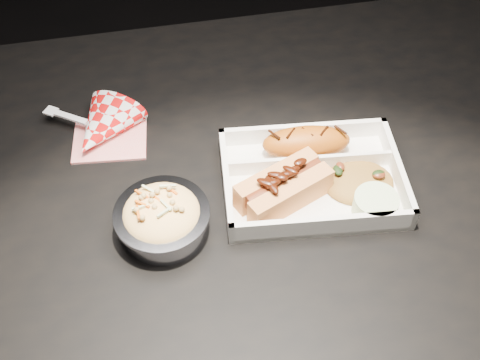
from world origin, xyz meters
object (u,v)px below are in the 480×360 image
at_px(food_tray, 311,180).
at_px(napkin_fork, 101,129).
at_px(hotdog, 284,187).
at_px(foil_coleslaw_cup, 162,217).
at_px(fried_pastry, 306,142).
at_px(dining_table, 236,221).

xyz_separation_m(food_tray, napkin_fork, (-0.29, 0.16, 0.01)).
xyz_separation_m(food_tray, hotdog, (-0.05, -0.02, 0.02)).
relative_size(food_tray, foil_coleslaw_cup, 2.13).
height_order(fried_pastry, napkin_fork, napkin_fork).
bearing_deg(dining_table, food_tray, -12.92).
relative_size(hotdog, foil_coleslaw_cup, 1.13).
bearing_deg(food_tray, foil_coleslaw_cup, -163.54).
height_order(dining_table, hotdog, hotdog).
xyz_separation_m(food_tray, foil_coleslaw_cup, (-0.22, -0.04, 0.02)).
bearing_deg(foil_coleslaw_cup, hotdog, 5.94).
bearing_deg(fried_pastry, foil_coleslaw_cup, -156.92).
distance_m(dining_table, hotdog, 0.14).
bearing_deg(fried_pastry, hotdog, -124.86).
relative_size(fried_pastry, napkin_fork, 0.81).
distance_m(hotdog, foil_coleslaw_cup, 0.17).
height_order(fried_pastry, foil_coleslaw_cup, foil_coleslaw_cup).
xyz_separation_m(dining_table, food_tray, (0.11, -0.02, 0.10)).
xyz_separation_m(fried_pastry, foil_coleslaw_cup, (-0.22, -0.09, 0.00)).
height_order(food_tray, foil_coleslaw_cup, foil_coleslaw_cup).
bearing_deg(food_tray, fried_pastry, 90.00).
height_order(dining_table, napkin_fork, napkin_fork).
height_order(hotdog, napkin_fork, napkin_fork).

